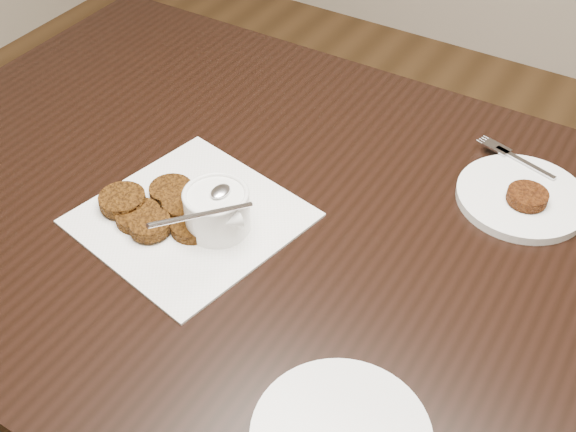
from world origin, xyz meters
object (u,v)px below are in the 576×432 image
object	(u,v)px
table	(293,382)
plate_with_patty	(523,193)
sauce_ramekin	(215,192)
napkin	(191,218)

from	to	relation	value
table	plate_with_patty	size ratio (longest dim) A/B	7.24
sauce_ramekin	plate_with_patty	size ratio (longest dim) A/B	0.67
plate_with_patty	table	bearing A→B (deg)	-139.72
napkin	plate_with_patty	world-z (taller)	plate_with_patty
table	plate_with_patty	world-z (taller)	plate_with_patty
sauce_ramekin	plate_with_patty	world-z (taller)	sauce_ramekin
napkin	table	bearing A→B (deg)	26.87
table	napkin	bearing A→B (deg)	-153.13
table	sauce_ramekin	distance (m)	0.45
table	napkin	size ratio (longest dim) A/B	5.00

